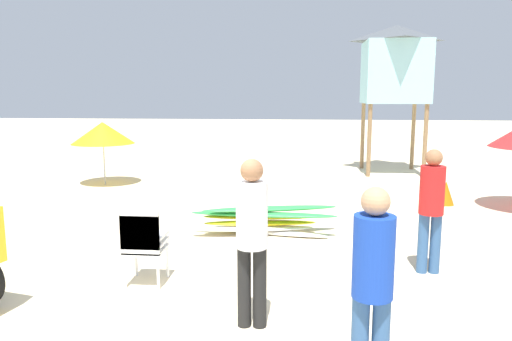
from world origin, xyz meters
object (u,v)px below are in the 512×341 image
lifeguard_tower (395,65)px  traffic_cone_near (446,193)px  lifeguard_near_right (373,278)px  stacked_plastic_chairs (143,239)px  beach_umbrella_mid (103,133)px  surfboard_pile (262,220)px  lifeguard_near_center (431,203)px  lifeguard_near_left (252,232)px

lifeguard_tower → traffic_cone_near: 5.24m
lifeguard_tower → lifeguard_near_right: bearing=-100.7°
lifeguard_tower → stacked_plastic_chairs: bearing=-116.5°
lifeguard_near_right → traffic_cone_near: (2.55, 6.98, -0.72)m
lifeguard_near_right → stacked_plastic_chairs: bearing=141.3°
beach_umbrella_mid → surfboard_pile: bearing=-43.1°
stacked_plastic_chairs → surfboard_pile: size_ratio=0.41×
traffic_cone_near → stacked_plastic_chairs: bearing=-135.3°
lifeguard_near_right → beach_umbrella_mid: (-5.74, 8.62, 0.39)m
lifeguard_tower → lifeguard_near_center: bearing=-96.7°
stacked_plastic_chairs → surfboard_pile: 2.73m
stacked_plastic_chairs → surfboard_pile: bearing=61.8°
lifeguard_near_center → traffic_cone_near: (1.40, 4.18, -0.70)m
lifeguard_near_center → beach_umbrella_mid: size_ratio=1.01×
surfboard_pile → beach_umbrella_mid: size_ratio=1.53×
stacked_plastic_chairs → lifeguard_near_right: size_ratio=0.60×
lifeguard_near_left → traffic_cone_near: lifeguard_near_left is taller
lifeguard_near_left → beach_umbrella_mid: (-4.70, 7.57, 0.35)m
stacked_plastic_chairs → lifeguard_near_center: bearing=12.3°
lifeguard_near_center → lifeguard_near_right: 3.02m
lifeguard_near_left → lifeguard_near_right: size_ratio=1.03×
lifeguard_tower → beach_umbrella_mid: 8.53m
lifeguard_near_left → surfboard_pile: bearing=92.9°
lifeguard_near_right → lifeguard_tower: bearing=79.3°
lifeguard_near_right → lifeguard_near_left: bearing=134.8°
beach_umbrella_mid → lifeguard_near_right: bearing=-56.3°
stacked_plastic_chairs → lifeguard_near_right: 3.21m
lifeguard_tower → beach_umbrella_mid: (-7.89, -2.66, -1.86)m
lifeguard_tower → beach_umbrella_mid: size_ratio=2.64×
stacked_plastic_chairs → lifeguard_near_left: bearing=-33.1°
stacked_plastic_chairs → lifeguard_tower: size_ratio=0.24×
lifeguard_near_left → traffic_cone_near: 6.97m
lifeguard_near_right → surfboard_pile: bearing=105.5°
beach_umbrella_mid → stacked_plastic_chairs: bearing=-63.9°
traffic_cone_near → lifeguard_near_right: bearing=-110.1°
stacked_plastic_chairs → beach_umbrella_mid: size_ratio=0.62×
stacked_plastic_chairs → beach_umbrella_mid: bearing=116.1°
lifeguard_tower → beach_umbrella_mid: bearing=-161.4°
beach_umbrella_mid → traffic_cone_near: size_ratio=3.21×
lifeguard_near_center → traffic_cone_near: 4.47m
lifeguard_near_center → beach_umbrella_mid: bearing=139.8°
stacked_plastic_chairs → lifeguard_near_right: bearing=-38.7°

